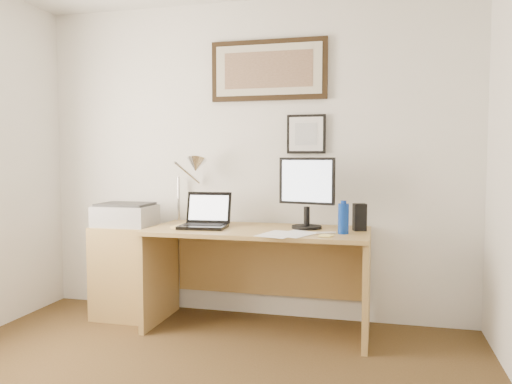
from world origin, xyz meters
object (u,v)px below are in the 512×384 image
(water_bottle, at_px, (343,219))
(book, at_px, (178,225))
(printer, at_px, (125,215))
(laptop, at_px, (205,220))
(desk, at_px, (261,258))
(lcd_monitor, at_px, (307,189))
(side_cabinet, at_px, (129,271))

(water_bottle, height_order, book, water_bottle)
(water_bottle, distance_m, printer, 1.72)
(water_bottle, xyz_separation_m, laptop, (-1.02, 0.06, -0.05))
(desk, xyz_separation_m, lcd_monitor, (0.34, 0.01, 0.53))
(book, xyz_separation_m, printer, (-0.49, 0.09, 0.06))
(desk, distance_m, printer, 1.14)
(desk, bearing_deg, side_cabinet, -178.11)
(book, xyz_separation_m, laptop, (0.21, 0.02, 0.05))
(side_cabinet, xyz_separation_m, printer, (-0.02, 0.00, 0.45))
(water_bottle, height_order, printer, water_bottle)
(printer, bearing_deg, water_bottle, -4.52)
(lcd_monitor, bearing_deg, printer, -178.19)
(side_cabinet, xyz_separation_m, book, (0.46, -0.09, 0.39))
(desk, bearing_deg, laptop, -165.23)
(desk, bearing_deg, book, -168.63)
(water_bottle, xyz_separation_m, desk, (-0.62, 0.17, -0.34))
(side_cabinet, distance_m, printer, 0.45)
(desk, height_order, lcd_monitor, lcd_monitor)
(side_cabinet, relative_size, water_bottle, 3.51)
(water_bottle, xyz_separation_m, printer, (-1.71, 0.14, -0.04))
(side_cabinet, bearing_deg, desk, 1.89)
(desk, relative_size, laptop, 4.49)
(book, height_order, laptop, laptop)
(side_cabinet, height_order, lcd_monitor, lcd_monitor)
(lcd_monitor, relative_size, printer, 1.18)
(laptop, xyz_separation_m, lcd_monitor, (0.74, 0.12, 0.23))
(side_cabinet, xyz_separation_m, water_bottle, (1.69, -0.13, 0.49))
(side_cabinet, bearing_deg, book, -10.65)
(water_bottle, bearing_deg, side_cabinet, 175.55)
(side_cabinet, bearing_deg, laptop, -5.97)
(water_bottle, distance_m, desk, 0.73)
(water_bottle, bearing_deg, printer, 175.48)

